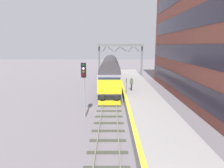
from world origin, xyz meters
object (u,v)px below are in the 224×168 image
object	(u,v)px
waiting_passenger	(132,82)
diesel_locomotive	(111,72)
signal_post_near	(85,83)
platform_number_sign	(127,84)

from	to	relation	value
waiting_passenger	diesel_locomotive	bearing A→B (deg)	47.20
signal_post_near	platform_number_sign	bearing A→B (deg)	51.15
diesel_locomotive	platform_number_sign	bearing A→B (deg)	-76.28
diesel_locomotive	waiting_passenger	distance (m)	6.47
diesel_locomotive	signal_post_near	size ratio (longest dim) A/B	3.60
signal_post_near	diesel_locomotive	bearing A→B (deg)	80.33
platform_number_sign	diesel_locomotive	bearing A→B (deg)	103.72
platform_number_sign	signal_post_near	bearing A→B (deg)	-128.85
diesel_locomotive	waiting_passenger	size ratio (longest dim) A/B	10.90
signal_post_near	platform_number_sign	xyz separation A→B (m)	(4.05, 5.02, -1.03)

